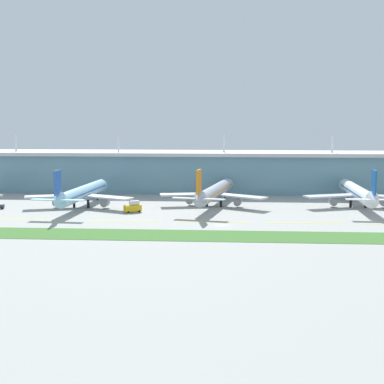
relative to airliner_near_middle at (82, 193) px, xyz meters
The scene contains 11 objects.
ground_plane 72.02m from the airliner_near_middle, 30.73° to the right, with size 600.00×600.00×0.00m, color #9E9E99.
terminal_building 85.32m from the airliner_near_middle, 43.64° to the left, with size 288.00×34.00×30.53m.
airliner_near_middle is the anchor object (origin of this frame).
airliner_center 58.62m from the airliner_near_middle, ahead, with size 47.98×69.01×18.90m.
airliner_far_middle 121.50m from the airliner_near_middle, ahead, with size 48.78×66.68×18.90m.
taxiway_stripe_west 33.04m from the airliner_near_middle, 106.75° to the right, with size 28.00×0.70×0.04m, color yellow.
taxiway_stripe_mid_west 40.16m from the airliner_near_middle, 51.53° to the right, with size 28.00×0.70×0.04m, color yellow.
taxiway_stripe_centre 66.68m from the airliner_near_middle, 27.88° to the right, with size 28.00×0.70×0.04m, color yellow.
taxiway_stripe_mid_east 97.93m from the airliner_near_middle, 18.52° to the right, with size 28.00×0.70×0.04m, color yellow.
grass_verge 83.37m from the airliner_near_middle, 42.12° to the right, with size 300.00×18.00×0.10m, color #3D702D.
fuel_truck 27.37m from the airliner_near_middle, 24.51° to the right, with size 7.43×6.17×4.95m.
Camera 1 is at (2.30, -192.96, 37.32)m, focal length 50.28 mm.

